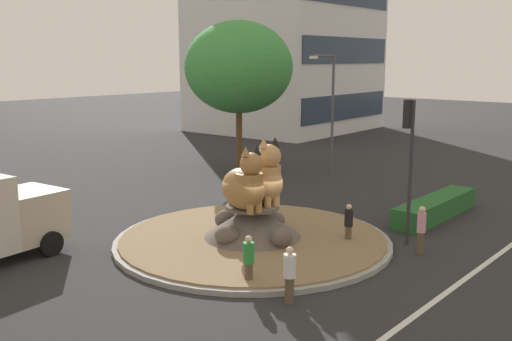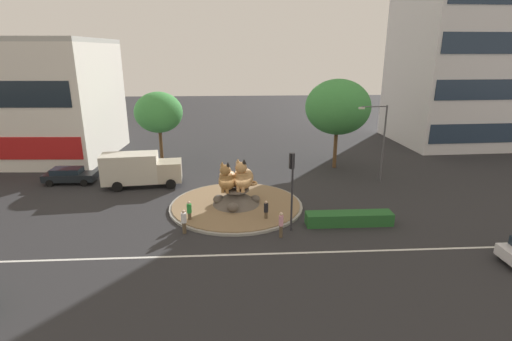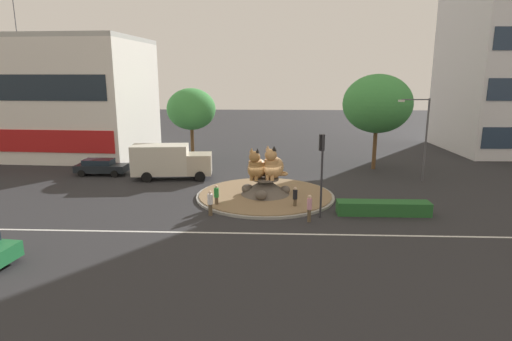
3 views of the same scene
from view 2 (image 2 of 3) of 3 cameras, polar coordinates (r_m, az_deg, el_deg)
ground_plane at (r=30.97m, az=-2.94°, el=-5.33°), size 160.00×160.00×0.00m
lane_centreline at (r=24.07m, az=-2.76°, el=-12.33°), size 112.00×0.20×0.01m
roundabout_island at (r=30.80m, az=-2.97°, el=-4.59°), size 10.56×10.56×1.49m
cat_statue_tabby at (r=29.95m, az=-4.25°, el=-1.30°), size 2.11×2.52×2.43m
cat_statue_calico at (r=30.11m, az=-1.88°, el=-1.04°), size 2.20×2.60×2.59m
traffic_light_mast at (r=25.74m, az=5.33°, el=-1.12°), size 0.36×0.45×5.48m
shophouse_block at (r=52.26m, az=-31.98°, el=8.90°), size 21.18×14.51×17.46m
office_tower at (r=58.54m, az=29.04°, el=18.55°), size 16.02×14.35×30.57m
clipped_hedge_strip at (r=28.48m, az=13.59°, el=-6.92°), size 6.18×1.20×0.90m
broadleaf_tree_behind_island at (r=40.68m, az=12.00°, el=9.16°), size 6.62×6.62×9.24m
second_tree_near_tower at (r=43.05m, az=-14.21°, el=8.33°), size 5.12×5.12×7.78m
streetlight_arm at (r=37.44m, az=17.96°, el=4.68°), size 2.75×0.43×7.22m
pedestrian_pink_shirt at (r=25.73m, az=3.72°, el=-7.87°), size 0.31×0.31×1.79m
pedestrian_white_shirt at (r=26.70m, az=-10.61°, el=-7.34°), size 0.36×0.36×1.71m
pedestrian_green_shirt at (r=28.26m, az=-9.83°, el=-5.96°), size 0.35×0.35×1.64m
pedestrian_black_shirt at (r=28.01m, az=1.50°, el=-5.94°), size 0.32×0.32×1.60m
hatchback_near_shophouse at (r=39.98m, az=-25.88°, el=-0.63°), size 4.70×2.03×1.49m
delivery_box_truck at (r=36.52m, az=-16.84°, el=0.22°), size 7.19×3.14×3.09m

